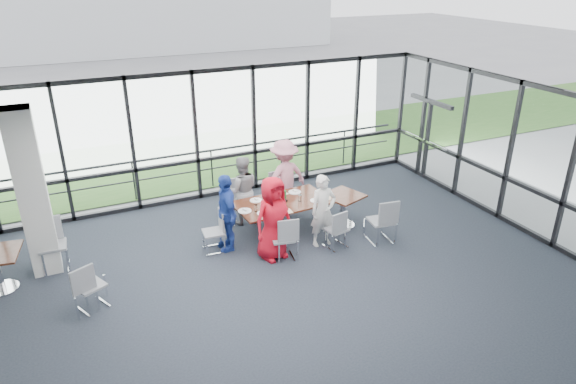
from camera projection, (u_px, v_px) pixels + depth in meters
name	position (u px, v px, depth m)	size (l,w,h in m)	color
floor	(282.00, 307.00, 8.85)	(12.00, 10.00, 0.02)	#1D232D
ceiling	(280.00, 129.00, 7.54)	(12.00, 10.00, 0.04)	white
curtain_wall_back	(196.00, 137.00, 12.34)	(12.00, 0.10, 3.20)	white
curtain_wall_right	(548.00, 167.00, 10.50)	(0.10, 10.00, 3.20)	white
exit_door	(427.00, 141.00, 13.83)	(0.12, 1.60, 2.10)	black
structural_column	(32.00, 194.00, 9.30)	(0.50, 0.50, 3.20)	silver
apron	(159.00, 141.00, 17.14)	(80.00, 70.00, 0.02)	gray
grass_strip	(173.00, 159.00, 15.47)	(80.00, 5.00, 0.01)	#2B571F
hangar_main	(145.00, 1.00, 35.66)	(24.00, 10.00, 6.00)	silver
guard_rail	(193.00, 171.00, 13.28)	(0.06, 0.06, 12.00)	#2D2D33
main_table	(282.00, 207.00, 11.04)	(2.09, 1.24, 0.75)	#3A1C0F
side_table_right	(343.00, 200.00, 11.36)	(0.97, 0.97, 0.75)	#3A1C0F
diner_near_left	(273.00, 218.00, 10.02)	(0.84, 0.55, 1.73)	red
diner_near_right	(323.00, 211.00, 10.53)	(0.57, 0.41, 1.55)	silver
diner_far_left	(242.00, 190.00, 11.43)	(0.77, 0.48, 1.59)	gray
diner_far_right	(284.00, 177.00, 11.86)	(1.16, 0.60, 1.80)	#CB7D90
diner_end	(226.00, 212.00, 10.35)	(0.96, 0.53, 1.65)	#1E3A95
chair_main_nl	(283.00, 238.00, 10.14)	(0.44, 0.44, 0.91)	gray
chair_main_nr	(336.00, 229.00, 10.55)	(0.41, 0.41, 0.85)	gray
chair_main_fl	(239.00, 202.00, 11.61)	(0.47, 0.47, 0.96)	gray
chair_main_fr	(281.00, 194.00, 12.04)	(0.46, 0.46, 0.95)	gray
chair_main_end	(213.00, 232.00, 10.42)	(0.41, 0.41, 0.84)	gray
chair_spare_la	(90.00, 286.00, 8.65)	(0.44, 0.44, 0.90)	gray
chair_spare_lb	(53.00, 246.00, 9.77)	(0.49, 0.49, 1.00)	gray
chair_spare_r	(381.00, 221.00, 10.74)	(0.48, 0.48, 0.98)	gray
plate_nl	(263.00, 213.00, 10.47)	(0.25, 0.25, 0.01)	white
plate_nr	(316.00, 201.00, 11.02)	(0.25, 0.25, 0.01)	white
plate_fl	(256.00, 200.00, 11.03)	(0.27, 0.27, 0.01)	white
plate_fr	(295.00, 192.00, 11.43)	(0.28, 0.28, 0.01)	white
plate_end	(245.00, 211.00, 10.56)	(0.29, 0.29, 0.01)	white
tumbler_a	(278.00, 204.00, 10.71)	(0.07, 0.07, 0.14)	white
tumbler_b	(300.00, 198.00, 10.98)	(0.07, 0.07, 0.15)	white
tumbler_c	(277.00, 195.00, 11.13)	(0.08, 0.08, 0.15)	white
tumbler_d	(256.00, 208.00, 10.53)	(0.08, 0.08, 0.15)	white
menu_a	(284.00, 212.00, 10.54)	(0.32, 0.22, 0.00)	white
menu_b	(324.00, 198.00, 11.16)	(0.31, 0.22, 0.00)	white
menu_c	(280.00, 194.00, 11.35)	(0.32, 0.22, 0.00)	white
condiment_caddy	(285.00, 200.00, 11.00)	(0.10, 0.07, 0.04)	black
ketchup_bottle	(283.00, 196.00, 11.05)	(0.06, 0.06, 0.18)	#AA0D26
green_bottle	(285.00, 195.00, 11.08)	(0.05, 0.05, 0.20)	#1B6F2C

